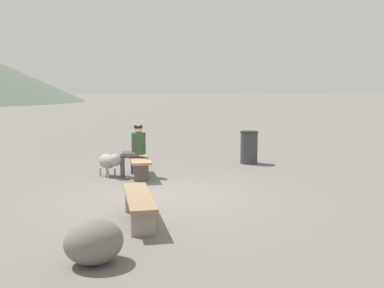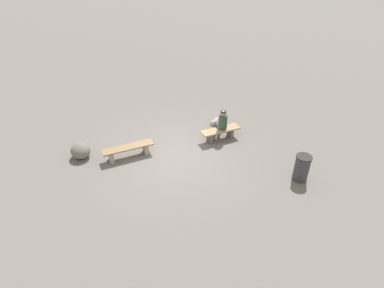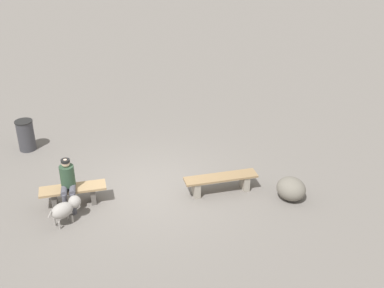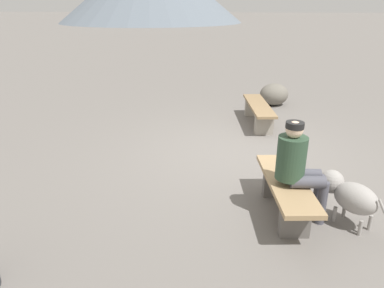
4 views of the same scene
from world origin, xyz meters
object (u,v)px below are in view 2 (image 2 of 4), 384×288
at_px(bench_right, 220,132).
at_px(boulder, 80,151).
at_px(dog, 216,122).
at_px(bench_left, 128,150).
at_px(trash_bin, 302,168).
at_px(seated_person, 222,122).

relative_size(bench_right, boulder, 2.15).
bearing_deg(bench_right, dog, 75.36).
bearing_deg(bench_left, trash_bin, -36.30).
distance_m(dog, boulder, 5.42).
bearing_deg(dog, seated_person, 48.64).
xyz_separation_m(bench_left, boulder, (-1.68, 0.50, -0.02)).
xyz_separation_m(bench_right, trash_bin, (1.66, -3.05, 0.13)).
distance_m(seated_person, dog, 0.72).
bearing_deg(bench_left, dog, 5.49).
relative_size(bench_left, boulder, 2.52).
bearing_deg(dog, bench_right, 42.88).
bearing_deg(trash_bin, dog, 112.57).
bearing_deg(bench_right, bench_left, 174.60).
relative_size(bench_right, seated_person, 1.28).
relative_size(dog, trash_bin, 0.79).
bearing_deg(seated_person, trash_bin, -67.12).
height_order(dog, boulder, dog).
bearing_deg(seated_person, boulder, 173.15).
distance_m(dog, trash_bin, 4.10).
xyz_separation_m(bench_right, dog, (0.09, 0.73, 0.05)).
distance_m(seated_person, boulder, 5.41).
height_order(bench_right, trash_bin, trash_bin).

